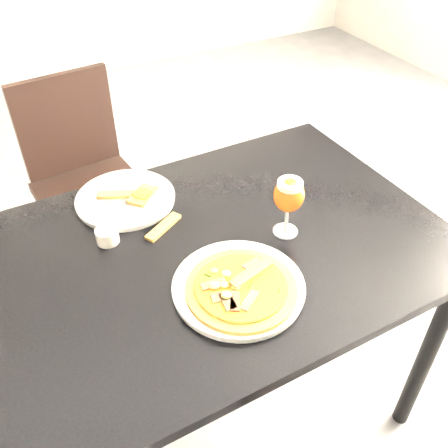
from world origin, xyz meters
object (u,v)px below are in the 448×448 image
pizza (242,288)px  beer_glass (289,196)px  dining_table (210,272)px  chair_far (86,178)px

pizza → beer_glass: (0.21, 0.14, 0.09)m
dining_table → pizza: bearing=-93.3°
chair_far → pizza: chair_far is taller
pizza → chair_far: bearing=96.4°
pizza → beer_glass: 0.27m
dining_table → chair_far: 0.89m
pizza → beer_glass: beer_glass is taller
pizza → dining_table: bearing=87.8°
dining_table → beer_glass: bearing=-12.5°
chair_far → dining_table: bearing=-87.8°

